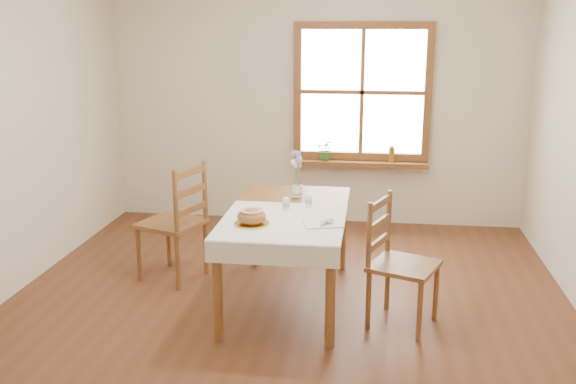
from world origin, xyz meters
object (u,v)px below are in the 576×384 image
(chair_left, at_px, (171,221))
(chair_right, at_px, (404,264))
(bread_plate, at_px, (252,224))
(flower_vase, at_px, (297,192))
(dining_table, at_px, (288,221))

(chair_left, relative_size, chair_right, 1.07)
(bread_plate, xyz_separation_m, flower_vase, (0.23, 0.81, 0.03))
(dining_table, relative_size, flower_vase, 16.62)
(chair_left, relative_size, bread_plate, 4.20)
(dining_table, relative_size, chair_right, 1.67)
(chair_right, bearing_deg, bread_plate, 116.77)
(chair_right, bearing_deg, dining_table, 92.01)
(chair_left, distance_m, chair_right, 2.06)
(chair_left, xyz_separation_m, chair_right, (1.95, -0.65, -0.03))
(bread_plate, distance_m, flower_vase, 0.84)
(bread_plate, bearing_deg, dining_table, 63.72)
(dining_table, distance_m, chair_left, 1.12)
(dining_table, xyz_separation_m, chair_right, (0.89, -0.32, -0.19))
(chair_right, distance_m, bread_plate, 1.14)
(chair_right, distance_m, flower_vase, 1.17)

